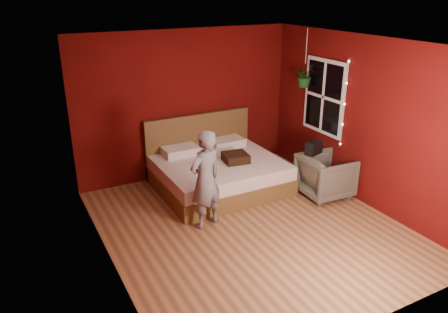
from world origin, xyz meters
TOP-DOWN VIEW (x-y plane):
  - floor at (0.00, 0.00)m, footprint 4.50×4.50m
  - room_walls at (0.00, 0.00)m, footprint 4.04×4.54m
  - window at (1.97, 0.90)m, footprint 0.05×0.97m
  - fairy_lights at (1.94, 0.38)m, footprint 0.04×0.04m
  - bed at (0.18, 1.43)m, footprint 2.03×1.73m
  - person at (-0.55, 0.34)m, footprint 0.61×0.49m
  - armchair at (1.60, 0.28)m, footprint 0.82×0.80m
  - handbag at (1.46, 0.46)m, footprint 0.33×0.23m
  - throw_pillow at (0.42, 1.19)m, footprint 0.45×0.45m
  - hanging_plant at (1.81, 1.27)m, footprint 0.41×0.37m

SIDE VIEW (x-z plane):
  - floor at x=0.00m, z-range 0.00..0.00m
  - bed at x=0.18m, z-range -0.27..0.85m
  - armchair at x=1.60m, z-range 0.00..0.71m
  - throw_pillow at x=0.42m, z-range 0.51..0.65m
  - person at x=-0.55m, z-range 0.00..1.45m
  - handbag at x=1.46m, z-range 0.71..0.92m
  - fairy_lights at x=1.94m, z-range 0.77..2.22m
  - window at x=1.97m, z-range 0.87..2.14m
  - room_walls at x=0.00m, z-range 0.37..2.99m
  - hanging_plant at x=1.81m, z-range 1.33..2.31m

